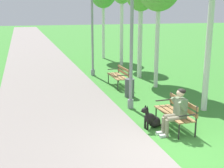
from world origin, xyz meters
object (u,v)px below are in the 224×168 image
park_bench_mid (119,75)px  lamp_post_near (131,49)px  dog_black (152,119)px  lamp_post_mid (92,28)px  park_bench_near (177,111)px  litter_bin (130,88)px  person_seated_on_near_bench (177,110)px

park_bench_mid → lamp_post_near: bearing=-101.1°
dog_black → lamp_post_mid: (0.04, 7.28, 2.12)m
park_bench_near → dog_black: bearing=161.0°
lamp_post_near → lamp_post_mid: (-0.01, 5.46, 0.37)m
litter_bin → person_seated_on_near_bench: bearing=-90.6°
park_bench_mid → person_seated_on_near_bench: size_ratio=1.20×
dog_black → lamp_post_mid: bearing=89.7°
park_bench_mid → lamp_post_mid: (-0.59, 2.50, 1.87)m
park_bench_near → lamp_post_mid: 7.76m
lamp_post_mid → lamp_post_near: bearing=-89.9°
person_seated_on_near_bench → litter_bin: size_ratio=1.79×
park_bench_near → park_bench_mid: bearing=90.3°
litter_bin → lamp_post_mid: bearing=96.1°
person_seated_on_near_bench → lamp_post_near: 2.77m
dog_black → lamp_post_near: (0.05, 1.83, 1.75)m
lamp_post_mid → person_seated_on_near_bench: bearing=-87.0°
dog_black → lamp_post_near: lamp_post_near is taller
person_seated_on_near_bench → lamp_post_mid: 8.05m
lamp_post_near → litter_bin: 2.15m
park_bench_mid → dog_black: (-0.62, -4.79, -0.25)m
dog_black → litter_bin: (0.48, 3.12, 0.09)m
park_bench_near → dog_black: (-0.65, 0.22, -0.25)m
dog_black → park_bench_mid: bearing=82.6°
park_bench_mid → lamp_post_near: 3.37m
lamp_post_mid → park_bench_near: bearing=-85.3°
lamp_post_mid → litter_bin: (0.44, -4.16, -2.03)m
park_bench_mid → person_seated_on_near_bench: bearing=-92.0°
park_bench_near → person_seated_on_near_bench: bearing=-120.8°
park_bench_near → park_bench_mid: 5.01m
lamp_post_near → lamp_post_mid: 5.47m
dog_black → litter_bin: bearing=81.3°
lamp_post_near → litter_bin: (0.43, 1.29, -1.66)m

